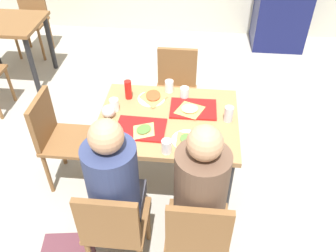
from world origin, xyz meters
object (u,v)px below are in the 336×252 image
(chair_near_left, at_px, (114,225))
(paper_plate_near_edge, at_px, (187,140))
(pizza_slice_a, at_px, (144,130))
(foil_bundle, at_px, (108,111))
(chair_near_right, at_px, (197,233))
(tray_red_far, at_px, (193,109))
(background_table, at_px, (4,32))
(person_in_brown_jacket, at_px, (200,190))
(pizza_slice_c, at_px, (153,96))
(main_table, at_px, (168,129))
(chair_left_end, at_px, (58,135))
(tray_red_near, at_px, (141,129))
(pizza_slice_b, at_px, (190,109))
(background_chair_far, at_px, (31,16))
(condiment_bottle, at_px, (128,90))
(paper_plate_center, at_px, (151,99))
(plastic_cup_b, at_px, (167,146))
(plastic_cup_a, at_px, (169,86))
(plastic_cup_d, at_px, (184,93))
(soda_can, at_px, (229,114))
(person_in_red, at_px, (115,183))
(pizza_slice_d, at_px, (188,139))
(chair_far_side, at_px, (176,86))
(plastic_cup_c, at_px, (114,105))

(chair_near_left, distance_m, paper_plate_near_edge, 0.76)
(pizza_slice_a, relative_size, foil_bundle, 2.13)
(chair_near_right, xyz_separation_m, pizza_slice_a, (-0.42, 0.63, 0.27))
(tray_red_far, bearing_deg, background_table, 147.33)
(person_in_brown_jacket, distance_m, tray_red_far, 0.80)
(person_in_brown_jacket, relative_size, pizza_slice_c, 5.19)
(main_table, distance_m, chair_left_end, 0.92)
(tray_red_near, bearing_deg, pizza_slice_b, 35.93)
(background_chair_far, bearing_deg, pizza_slice_a, -52.37)
(condiment_bottle, bearing_deg, tray_red_far, -11.37)
(main_table, xyz_separation_m, tray_red_near, (-0.19, -0.15, 0.11))
(paper_plate_center, bearing_deg, background_table, 144.98)
(paper_plate_center, xyz_separation_m, plastic_cup_b, (0.19, -0.60, 0.05))
(person_in_brown_jacket, height_order, plastic_cup_a, person_in_brown_jacket)
(main_table, relative_size, chair_near_right, 1.22)
(foil_bundle, bearing_deg, plastic_cup_d, 28.21)
(plastic_cup_d, bearing_deg, plastic_cup_b, -97.08)
(chair_left_end, distance_m, person_in_brown_jacket, 1.38)
(paper_plate_center, bearing_deg, chair_near_left, -95.80)
(main_table, xyz_separation_m, condiment_bottle, (-0.34, 0.23, 0.18))
(person_in_brown_jacket, xyz_separation_m, paper_plate_center, (-0.42, 0.90, 0.00))
(pizza_slice_b, xyz_separation_m, condiment_bottle, (-0.50, 0.13, 0.06))
(soda_can, relative_size, condiment_bottle, 0.76)
(paper_plate_center, bearing_deg, chair_near_right, -67.90)
(person_in_red, height_order, soda_can, person_in_red)
(chair_near_right, bearing_deg, pizza_slice_b, 96.66)
(pizza_slice_d, bearing_deg, background_chair_far, 131.25)
(chair_far_side, xyz_separation_m, pizza_slice_b, (0.16, -0.71, 0.27))
(pizza_slice_a, bearing_deg, paper_plate_center, 90.20)
(soda_can, bearing_deg, background_chair_far, 137.82)
(chair_near_left, relative_size, foil_bundle, 8.68)
(chair_near_right, distance_m, plastic_cup_c, 1.15)
(plastic_cup_a, bearing_deg, chair_left_end, -157.76)
(main_table, relative_size, paper_plate_near_edge, 4.82)
(tray_red_far, bearing_deg, plastic_cup_a, 132.11)
(plastic_cup_a, height_order, plastic_cup_d, same)
(chair_far_side, height_order, pizza_slice_a, chair_far_side)
(pizza_slice_d, bearing_deg, chair_near_left, -127.00)
(plastic_cup_c, xyz_separation_m, plastic_cup_d, (0.53, 0.21, 0.00))
(person_in_brown_jacket, relative_size, plastic_cup_c, 12.78)
(chair_near_left, relative_size, plastic_cup_b, 8.68)
(chair_near_right, relative_size, person_in_red, 0.68)
(person_in_red, distance_m, soda_can, 1.00)
(paper_plate_center, distance_m, background_chair_far, 2.84)
(pizza_slice_a, xyz_separation_m, pizza_slice_b, (0.32, 0.28, 0.00))
(pizza_slice_a, height_order, condiment_bottle, condiment_bottle)
(main_table, bearing_deg, pizza_slice_d, -56.21)
(foil_bundle, bearing_deg, tray_red_near, -25.77)
(person_in_red, xyz_separation_m, tray_red_near, (0.08, 0.52, 0.01))
(background_chair_far, bearing_deg, pizza_slice_d, -48.75)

